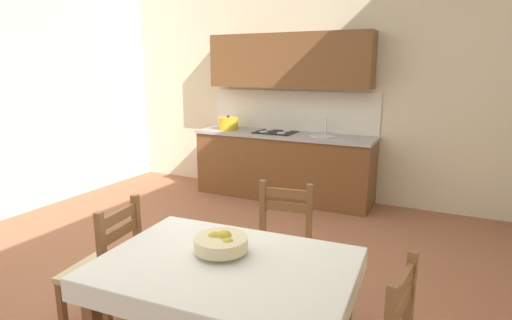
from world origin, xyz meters
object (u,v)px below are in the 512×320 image
object	(u,v)px
kitchen_cabinetry	(284,136)
fruit_bowl	(221,243)
dining_chair_kitchen_side	(281,251)
dining_chair_tv_side	(106,271)
dining_table	(226,284)

from	to	relation	value
kitchen_cabinetry	fruit_bowl	distance (m)	3.44
kitchen_cabinetry	dining_chair_kitchen_side	size ratio (longest dim) A/B	2.62
dining_chair_tv_side	fruit_bowl	xyz separation A→B (m)	(0.90, 0.01, 0.37)
kitchen_cabinetry	dining_table	size ratio (longest dim) A/B	1.73
dining_chair_kitchen_side	dining_table	bearing A→B (deg)	-86.78
dining_table	dining_chair_tv_side	size ratio (longest dim) A/B	1.51
dining_table	dining_chair_kitchen_side	distance (m)	0.89
dining_table	dining_chair_tv_side	bearing A→B (deg)	175.95
dining_table	fruit_bowl	distance (m)	0.22
fruit_bowl	kitchen_cabinetry	bearing A→B (deg)	106.76
dining_table	dining_chair_kitchen_side	bearing A→B (deg)	93.22
kitchen_cabinetry	dining_chair_kitchen_side	bearing A→B (deg)	-67.85
dining_table	dining_chair_kitchen_side	xyz separation A→B (m)	(-0.05, 0.87, -0.18)
kitchen_cabinetry	dining_chair_kitchen_side	distance (m)	2.73
kitchen_cabinetry	dining_chair_tv_side	size ratio (longest dim) A/B	2.62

